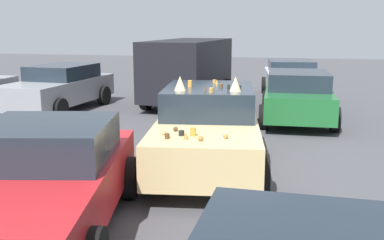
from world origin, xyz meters
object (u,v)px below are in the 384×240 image
parked_sedan_row_back_far (298,96)px  parked_sedan_behind_left (43,180)px  art_car_decorated (208,128)px  parked_sedan_far_right (291,79)px  parked_van_near_right (189,68)px  parked_sedan_row_back_center (60,87)px

parked_sedan_row_back_far → parked_sedan_behind_left: bearing=156.1°
art_car_decorated → parked_sedan_behind_left: (-3.17, 1.53, -0.06)m
art_car_decorated → parked_sedan_far_right: bearing=162.9°
parked_van_near_right → parked_sedan_behind_left: parked_van_near_right is taller
parked_van_near_right → parked_sedan_behind_left: bearing=6.4°
parked_sedan_row_back_center → art_car_decorated: bearing=53.7°
art_car_decorated → parked_sedan_far_right: 8.72m
art_car_decorated → parked_van_near_right: parked_van_near_right is taller
parked_sedan_row_back_far → parked_van_near_right: bearing=58.0°
parked_sedan_behind_left → parked_sedan_row_back_far: (7.87, -3.17, 0.01)m
parked_sedan_row_back_center → parked_sedan_far_right: size_ratio=0.95×
parked_sedan_far_right → parked_sedan_row_back_far: 3.91m
parked_sedan_behind_left → art_car_decorated: bearing=142.3°
parked_sedan_behind_left → parked_sedan_row_back_far: 8.48m
parked_sedan_far_right → parked_sedan_row_back_far: parked_sedan_far_right is taller
art_car_decorated → parked_sedan_far_right: (8.61, -1.41, -0.05)m
parked_sedan_behind_left → parked_sedan_far_right: 12.14m
art_car_decorated → parked_van_near_right: 7.06m
parked_sedan_row_back_center → parked_sedan_row_back_far: parked_sedan_row_back_center is taller
parked_sedan_behind_left → parked_sedan_far_right: parked_sedan_behind_left is taller
parked_sedan_far_right → parked_sedan_row_back_center: bearing=-67.3°
parked_van_near_right → parked_sedan_row_back_center: size_ratio=1.12×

